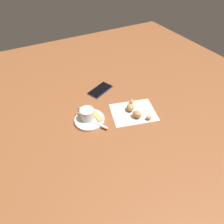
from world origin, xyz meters
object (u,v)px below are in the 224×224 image
(saucer, at_px, (90,120))
(napkin, at_px, (133,112))
(sugar_packet, at_px, (98,116))
(cell_phone, at_px, (100,90))
(teaspoon, at_px, (89,120))
(croissant, at_px, (134,110))
(espresso_cup, at_px, (87,114))

(saucer, relative_size, napkin, 0.66)
(saucer, height_order, napkin, saucer)
(sugar_packet, bearing_deg, napkin, -105.36)
(saucer, distance_m, cell_phone, 0.22)
(cell_phone, bearing_deg, sugar_packet, 61.41)
(teaspoon, distance_m, croissant, 0.20)
(sugar_packet, relative_size, napkin, 0.33)
(espresso_cup, xyz_separation_m, cell_phone, (-0.14, -0.17, -0.03))
(teaspoon, relative_size, napkin, 0.62)
(espresso_cup, relative_size, cell_phone, 0.54)
(teaspoon, distance_m, napkin, 0.20)
(teaspoon, bearing_deg, napkin, 170.24)
(saucer, distance_m, sugar_packet, 0.04)
(napkin, height_order, cell_phone, cell_phone)
(napkin, xyz_separation_m, croissant, (0.00, 0.01, 0.02))
(sugar_packet, height_order, cell_phone, sugar_packet)
(saucer, distance_m, espresso_cup, 0.03)
(sugar_packet, height_order, napkin, sugar_packet)
(napkin, relative_size, croissant, 1.28)
(teaspoon, xyz_separation_m, cell_phone, (-0.14, -0.19, -0.01))
(teaspoon, height_order, croissant, croissant)
(sugar_packet, distance_m, napkin, 0.16)
(sugar_packet, xyz_separation_m, croissant, (-0.16, 0.05, 0.00))
(napkin, xyz_separation_m, cell_phone, (0.06, -0.22, 0.00))
(napkin, height_order, croissant, croissant)
(teaspoon, relative_size, cell_phone, 0.82)
(teaspoon, distance_m, sugar_packet, 0.04)
(napkin, relative_size, cell_phone, 1.33)
(espresso_cup, relative_size, teaspoon, 0.66)
(saucer, bearing_deg, espresso_cup, -56.01)
(cell_phone, bearing_deg, croissant, 105.02)
(teaspoon, height_order, sugar_packet, teaspoon)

